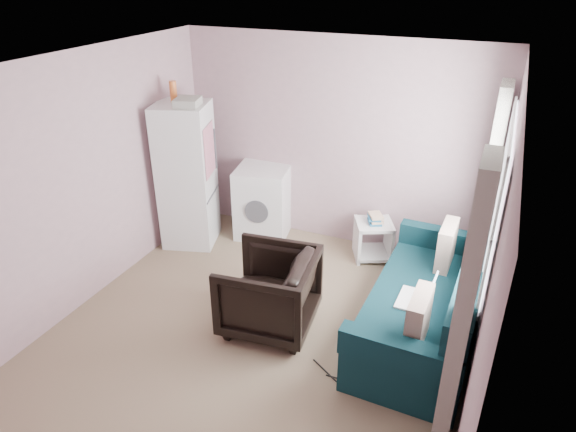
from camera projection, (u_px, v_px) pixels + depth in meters
name	position (u px, v px, depth m)	size (l,w,h in m)	color
room	(257.00, 218.00, 4.37)	(3.84, 4.24, 2.54)	#856F57
armchair	(269.00, 288.00, 4.86)	(0.84, 0.78, 0.86)	black
fridge	(187.00, 175.00, 6.17)	(0.76, 0.75, 2.00)	silver
washing_machine	(263.00, 200.00, 6.53)	(0.74, 0.74, 0.90)	silver
side_table	(373.00, 237.00, 6.08)	(0.56, 0.56, 0.57)	silver
sofa	(431.00, 308.00, 4.74)	(1.02, 2.13, 0.94)	#0A2B31
window_dressing	(479.00, 236.00, 4.38)	(0.17, 2.62, 2.18)	white
floor_cables	(334.00, 375.00, 4.43)	(0.50, 0.19, 0.01)	black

